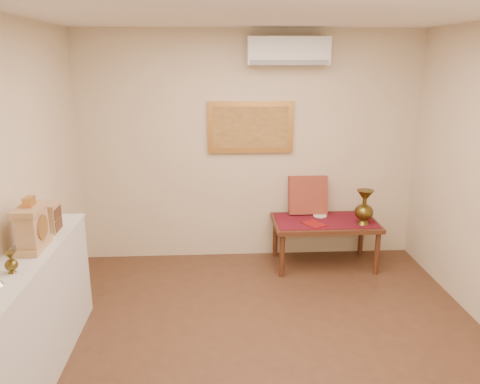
{
  "coord_description": "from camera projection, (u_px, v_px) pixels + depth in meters",
  "views": [
    {
      "loc": [
        -0.44,
        -3.19,
        2.36
      ],
      "look_at": [
        -0.19,
        1.15,
        1.12
      ],
      "focal_mm": 35.0,
      "sensor_mm": 36.0,
      "label": 1
    }
  ],
  "objects": [
    {
      "name": "wall_back",
      "position": [
        250.0,
        148.0,
        5.53
      ],
      "size": [
        4.0,
        0.02,
        2.7
      ],
      "primitive_type": "cube",
      "color": "beige",
      "rests_on": "ground"
    },
    {
      "name": "brass_urn_small",
      "position": [
        11.0,
        259.0,
        3.12
      ],
      "size": [
        0.09,
        0.09,
        0.2
      ],
      "primitive_type": null,
      "color": "brown",
      "rests_on": "display_ledge"
    },
    {
      "name": "floor",
      "position": [
        271.0,
        366.0,
        3.74
      ],
      "size": [
        4.5,
        4.5,
        0.0
      ],
      "primitive_type": "plane",
      "color": "brown",
      "rests_on": "ground"
    },
    {
      "name": "cushion",
      "position": [
        308.0,
        195.0,
        5.62
      ],
      "size": [
        0.46,
        0.19,
        0.47
      ],
      "primitive_type": "cube",
      "rotation": [
        -0.21,
        0.0,
        0.0
      ],
      "color": "maroon",
      "rests_on": "table_cloth"
    },
    {
      "name": "menu",
      "position": [
        314.0,
        224.0,
        5.29
      ],
      "size": [
        0.28,
        0.31,
        0.01
      ],
      "primitive_type": "cube",
      "rotation": [
        0.0,
        0.0,
        0.51
      ],
      "color": "maroon",
      "rests_on": "table_cloth"
    },
    {
      "name": "low_table",
      "position": [
        325.0,
        226.0,
        5.46
      ],
      "size": [
        1.2,
        0.7,
        0.55
      ],
      "color": "#512918",
      "rests_on": "floor"
    },
    {
      "name": "brass_urn_tall",
      "position": [
        364.0,
        204.0,
        5.26
      ],
      "size": [
        0.21,
        0.21,
        0.48
      ],
      "primitive_type": null,
      "color": "brown",
      "rests_on": "table_cloth"
    },
    {
      "name": "painting",
      "position": [
        251.0,
        127.0,
        5.43
      ],
      "size": [
        1.0,
        0.06,
        0.6
      ],
      "color": "#C1843D",
      "rests_on": "wall_back"
    },
    {
      "name": "wooden_chest",
      "position": [
        49.0,
        217.0,
        3.86
      ],
      "size": [
        0.16,
        0.21,
        0.24
      ],
      "color": "tan",
      "rests_on": "display_ledge"
    },
    {
      "name": "table_cloth",
      "position": [
        325.0,
        220.0,
        5.44
      ],
      "size": [
        1.14,
        0.59,
        0.01
      ],
      "primitive_type": "cube",
      "color": "maroon",
      "rests_on": "low_table"
    },
    {
      "name": "ceiling",
      "position": [
        279.0,
        5.0,
        3.0
      ],
      "size": [
        4.5,
        4.5,
        0.0
      ],
      "primitive_type": "plane",
      "rotation": [
        3.14,
        0.0,
        0.0
      ],
      "color": "white",
      "rests_on": "ground"
    },
    {
      "name": "mantel_clock",
      "position": [
        33.0,
        227.0,
        3.49
      ],
      "size": [
        0.17,
        0.36,
        0.41
      ],
      "color": "tan",
      "rests_on": "display_ledge"
    },
    {
      "name": "ac_unit",
      "position": [
        288.0,
        51.0,
        5.12
      ],
      "size": [
        0.9,
        0.25,
        0.3
      ],
      "color": "white",
      "rests_on": "wall_back"
    },
    {
      "name": "display_ledge",
      "position": [
        31.0,
        318.0,
        3.5
      ],
      "size": [
        0.37,
        2.02,
        0.98
      ],
      "color": "silver",
      "rests_on": "floor"
    },
    {
      "name": "plate",
      "position": [
        320.0,
        216.0,
        5.58
      ],
      "size": [
        0.16,
        0.16,
        0.01
      ],
      "primitive_type": "cylinder",
      "color": "white",
      "rests_on": "table_cloth"
    }
  ]
}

